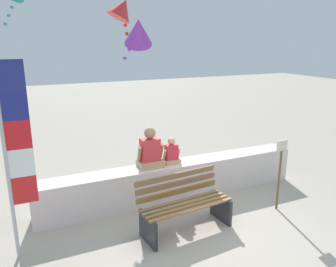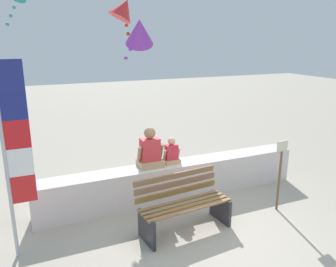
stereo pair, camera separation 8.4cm
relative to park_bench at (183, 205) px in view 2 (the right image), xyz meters
name	(u,v)px [view 2 (the right image)]	position (x,y,z in m)	size (l,w,h in m)	color
ground_plane	(210,233)	(0.34, -0.30, -0.41)	(40.00, 40.00, 0.00)	#AEA391
seawall_ledge	(174,180)	(0.34, 1.08, -0.06)	(5.16, 0.47, 0.70)	silver
park_bench	(183,205)	(0.00, 0.00, 0.00)	(1.53, 0.74, 0.88)	#936943
person_adult	(150,151)	(-0.13, 1.11, 0.58)	(0.49, 0.36, 0.75)	tan
person_child	(171,153)	(0.29, 1.11, 0.48)	(0.33, 0.24, 0.51)	tan
flag_banner	(13,147)	(-2.35, 0.29, 1.19)	(0.37, 0.05, 2.72)	#B7B7BC
kite_red	(123,9)	(0.12, 3.34, 3.20)	(0.69, 0.62, 0.90)	red
kite_purple	(139,32)	(0.23, 2.64, 2.70)	(0.80, 0.94, 0.97)	purple
sign_post	(280,170)	(1.83, -0.10, 0.35)	(0.24, 0.05, 1.29)	brown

